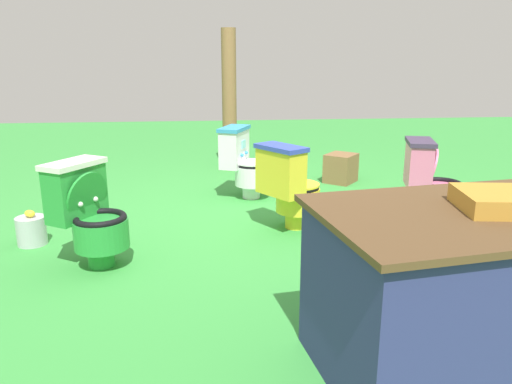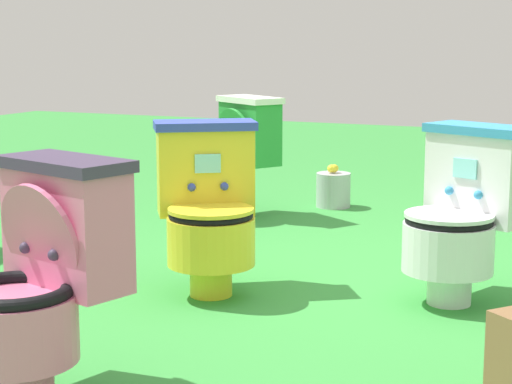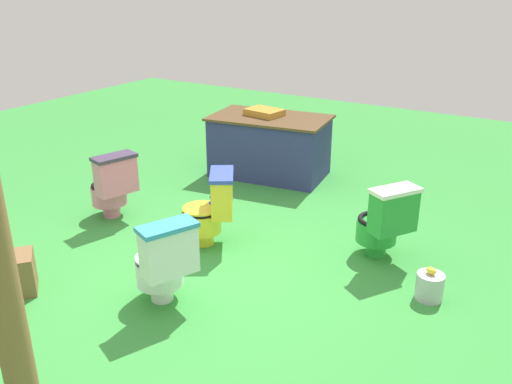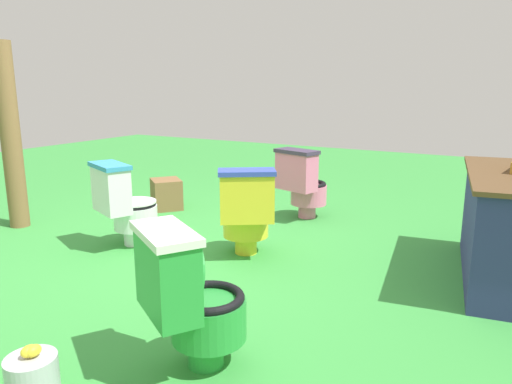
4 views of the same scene
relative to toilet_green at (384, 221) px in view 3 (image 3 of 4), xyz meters
The scene contains 9 objects.
ground 1.60m from the toilet_green, 138.71° to the right, with size 14.00×14.00×0.00m, color green.
toilet_green is the anchor object (origin of this frame).
toilet_white 1.99m from the toilet_green, 126.80° to the right, with size 0.61×0.56×0.73m.
toilet_yellow 1.60m from the toilet_green, 158.77° to the right, with size 0.63×0.61×0.73m.
toilet_pink 2.80m from the toilet_green, 166.77° to the right, with size 0.58×0.52×0.73m.
vendor_table 2.44m from the toilet_green, 145.29° to the left, with size 1.57×1.06×0.85m.
wooden_post 3.17m from the toilet_green, 110.76° to the right, with size 0.18×0.18×1.75m, color brown.
small_crate 3.17m from the toilet_green, 137.89° to the right, with size 0.30×0.34×0.33m, color brown.
lemon_bucket 0.75m from the toilet_green, 38.25° to the right, with size 0.22×0.22×0.28m.
Camera 3 is at (2.50, -3.29, 2.41)m, focal length 37.95 mm.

